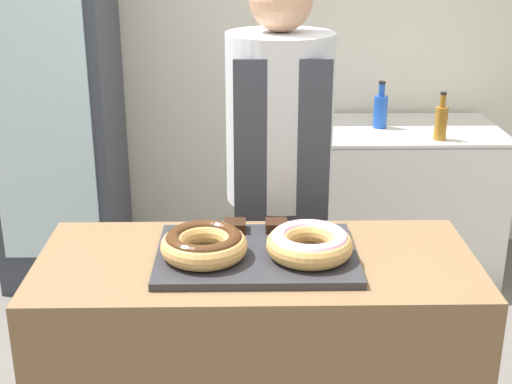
{
  "coord_description": "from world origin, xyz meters",
  "views": [
    {
      "loc": [
        -0.04,
        -1.97,
        1.84
      ],
      "look_at": [
        0.0,
        0.1,
        1.07
      ],
      "focal_mm": 50.0,
      "sensor_mm": 36.0,
      "label": 1
    }
  ],
  "objects_px": {
    "beverage_fridge": "(56,101)",
    "bottle_amber": "(441,121)",
    "baker_person": "(279,180)",
    "donut_light_glaze": "(309,243)",
    "brownie_back_left": "(235,226)",
    "brownie_back_right": "(276,226)",
    "serving_tray": "(257,255)",
    "bottle_blue": "(380,110)",
    "donut_chocolate_glaze": "(204,244)",
    "chest_freezer": "(404,199)"
  },
  "relations": [
    {
      "from": "beverage_fridge",
      "to": "bottle_amber",
      "type": "height_order",
      "value": "beverage_fridge"
    },
    {
      "from": "baker_person",
      "to": "beverage_fridge",
      "type": "xyz_separation_m",
      "value": [
        -1.13,
        1.1,
        0.06
      ]
    },
    {
      "from": "donut_light_glaze",
      "to": "brownie_back_left",
      "type": "xyz_separation_m",
      "value": [
        -0.23,
        0.2,
        -0.03
      ]
    },
    {
      "from": "donut_light_glaze",
      "to": "brownie_back_right",
      "type": "bearing_deg",
      "value": 114.48
    },
    {
      "from": "serving_tray",
      "to": "brownie_back_right",
      "type": "distance_m",
      "value": 0.18
    },
    {
      "from": "bottle_blue",
      "to": "beverage_fridge",
      "type": "bearing_deg",
      "value": -179.51
    },
    {
      "from": "brownie_back_left",
      "to": "beverage_fridge",
      "type": "distance_m",
      "value": 1.84
    },
    {
      "from": "serving_tray",
      "to": "beverage_fridge",
      "type": "height_order",
      "value": "beverage_fridge"
    },
    {
      "from": "beverage_fridge",
      "to": "donut_chocolate_glaze",
      "type": "bearing_deg",
      "value": -63.82
    },
    {
      "from": "baker_person",
      "to": "bottle_blue",
      "type": "xyz_separation_m",
      "value": [
        0.6,
        1.11,
        0.0
      ]
    },
    {
      "from": "donut_chocolate_glaze",
      "to": "bottle_blue",
      "type": "relative_size",
      "value": 1.03
    },
    {
      "from": "donut_light_glaze",
      "to": "bottle_blue",
      "type": "bearing_deg",
      "value": 73.16
    },
    {
      "from": "baker_person",
      "to": "bottle_blue",
      "type": "bearing_deg",
      "value": 61.75
    },
    {
      "from": "bottle_blue",
      "to": "baker_person",
      "type": "bearing_deg",
      "value": -118.25
    },
    {
      "from": "serving_tray",
      "to": "donut_chocolate_glaze",
      "type": "xyz_separation_m",
      "value": [
        -0.16,
        -0.04,
        0.06
      ]
    },
    {
      "from": "chest_freezer",
      "to": "bottle_amber",
      "type": "distance_m",
      "value": 0.56
    },
    {
      "from": "brownie_back_right",
      "to": "bottle_amber",
      "type": "xyz_separation_m",
      "value": [
        0.89,
        1.35,
        -0.01
      ]
    },
    {
      "from": "brownie_back_right",
      "to": "bottle_amber",
      "type": "bearing_deg",
      "value": 56.48
    },
    {
      "from": "donut_chocolate_glaze",
      "to": "donut_light_glaze",
      "type": "distance_m",
      "value": 0.32
    },
    {
      "from": "brownie_back_right",
      "to": "bottle_blue",
      "type": "distance_m",
      "value": 1.71
    },
    {
      "from": "donut_light_glaze",
      "to": "serving_tray",
      "type": "bearing_deg",
      "value": 167.1
    },
    {
      "from": "brownie_back_right",
      "to": "chest_freezer",
      "type": "height_order",
      "value": "brownie_back_right"
    },
    {
      "from": "beverage_fridge",
      "to": "chest_freezer",
      "type": "bearing_deg",
      "value": 0.2
    },
    {
      "from": "chest_freezer",
      "to": "bottle_amber",
      "type": "relative_size",
      "value": 3.98
    },
    {
      "from": "baker_person",
      "to": "bottle_amber",
      "type": "distance_m",
      "value": 1.23
    },
    {
      "from": "bottle_amber",
      "to": "donut_chocolate_glaze",
      "type": "bearing_deg",
      "value": -125.88
    },
    {
      "from": "baker_person",
      "to": "chest_freezer",
      "type": "relative_size",
      "value": 1.8
    },
    {
      "from": "donut_chocolate_glaze",
      "to": "brownie_back_right",
      "type": "relative_size",
      "value": 3.69
    },
    {
      "from": "brownie_back_right",
      "to": "bottle_blue",
      "type": "bearing_deg",
      "value": 68.35
    },
    {
      "from": "brownie_back_left",
      "to": "serving_tray",
      "type": "bearing_deg",
      "value": -67.27
    },
    {
      "from": "donut_light_glaze",
      "to": "brownie_back_right",
      "type": "height_order",
      "value": "donut_light_glaze"
    },
    {
      "from": "donut_chocolate_glaze",
      "to": "beverage_fridge",
      "type": "relative_size",
      "value": 0.13
    },
    {
      "from": "donut_chocolate_glaze",
      "to": "bottle_amber",
      "type": "distance_m",
      "value": 1.91
    },
    {
      "from": "serving_tray",
      "to": "brownie_back_right",
      "type": "bearing_deg",
      "value": 67.27
    },
    {
      "from": "beverage_fridge",
      "to": "bottle_blue",
      "type": "xyz_separation_m",
      "value": [
        1.73,
        0.01,
        -0.06
      ]
    },
    {
      "from": "beverage_fridge",
      "to": "chest_freezer",
      "type": "height_order",
      "value": "beverage_fridge"
    },
    {
      "from": "serving_tray",
      "to": "beverage_fridge",
      "type": "relative_size",
      "value": 0.31
    },
    {
      "from": "brownie_back_left",
      "to": "chest_freezer",
      "type": "relative_size",
      "value": 0.07
    },
    {
      "from": "chest_freezer",
      "to": "bottle_amber",
      "type": "xyz_separation_m",
      "value": [
        0.1,
        -0.23,
        0.51
      ]
    },
    {
      "from": "donut_light_glaze",
      "to": "chest_freezer",
      "type": "relative_size",
      "value": 0.27
    },
    {
      "from": "donut_chocolate_glaze",
      "to": "brownie_back_left",
      "type": "height_order",
      "value": "donut_chocolate_glaze"
    },
    {
      "from": "donut_light_glaze",
      "to": "brownie_back_left",
      "type": "height_order",
      "value": "donut_light_glaze"
    },
    {
      "from": "serving_tray",
      "to": "chest_freezer",
      "type": "height_order",
      "value": "serving_tray"
    },
    {
      "from": "serving_tray",
      "to": "bottle_blue",
      "type": "relative_size",
      "value": 2.4
    },
    {
      "from": "baker_person",
      "to": "beverage_fridge",
      "type": "relative_size",
      "value": 0.89
    },
    {
      "from": "serving_tray",
      "to": "brownie_back_right",
      "type": "height_order",
      "value": "brownie_back_right"
    },
    {
      "from": "serving_tray",
      "to": "brownie_back_left",
      "type": "bearing_deg",
      "value": 112.73
    },
    {
      "from": "baker_person",
      "to": "bottle_amber",
      "type": "relative_size",
      "value": 7.15
    },
    {
      "from": "donut_light_glaze",
      "to": "beverage_fridge",
      "type": "height_order",
      "value": "beverage_fridge"
    },
    {
      "from": "donut_light_glaze",
      "to": "brownie_back_left",
      "type": "relative_size",
      "value": 3.69
    }
  ]
}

